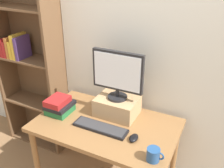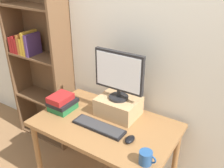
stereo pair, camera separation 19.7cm
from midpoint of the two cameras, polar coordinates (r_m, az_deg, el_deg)
back_wall at (r=2.21m, az=7.51°, el=9.29°), size 7.00×0.08×2.60m
desk at (r=2.16m, az=1.14°, el=-10.82°), size 1.18×0.72×0.72m
bookshelf_unit at (r=2.78m, az=-14.38°, el=6.65°), size 0.72×0.28×2.05m
riser_box at (r=2.18m, az=4.09°, el=-5.19°), size 0.35×0.28×0.16m
computer_monitor at (r=2.03m, az=4.35°, el=2.22°), size 0.44×0.17×0.42m
keyboard at (r=2.05m, az=-0.25°, el=-9.82°), size 0.45×0.13×0.02m
computer_mouse at (r=1.93m, az=7.12°, el=-12.55°), size 0.06×0.10×0.04m
book_stack at (r=2.28m, az=-8.93°, el=-4.31°), size 0.20×0.23×0.15m
coffee_mug at (r=1.75m, az=11.11°, el=-16.30°), size 0.12×0.09×0.09m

